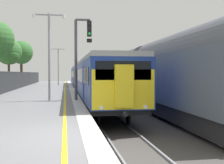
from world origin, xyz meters
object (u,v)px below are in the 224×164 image
object	(u,v)px
freight_train_adjacent_track	(128,73)
platform_lamp_mid	(49,49)
background_tree_right	(22,53)
background_tree_back	(9,53)
platform_lamp_far	(58,63)
commuter_train_at_platform	(88,77)
signal_gantry	(80,50)

from	to	relation	value
freight_train_adjacent_track	platform_lamp_mid	distance (m)	13.12
background_tree_right	background_tree_back	world-z (taller)	background_tree_right
freight_train_adjacent_track	platform_lamp_far	bearing A→B (deg)	119.05
commuter_train_at_platform	platform_lamp_mid	size ratio (longest dim) A/B	7.24
platform_lamp_mid	commuter_train_at_platform	bearing A→B (deg)	75.22
signal_gantry	platform_lamp_far	xyz separation A→B (m)	(-1.92, 24.01, -0.06)
commuter_train_at_platform	signal_gantry	xyz separation A→B (m)	(-1.48, -12.84, 1.94)
signal_gantry	background_tree_back	size ratio (longest dim) A/B	0.83
background_tree_back	freight_train_adjacent_track	bearing A→B (deg)	-35.67
freight_train_adjacent_track	background_tree_right	size ratio (longest dim) A/B	6.24
platform_lamp_far	background_tree_right	size ratio (longest dim) A/B	0.80
background_tree_right	signal_gantry	bearing A→B (deg)	-74.65
signal_gantry	commuter_train_at_platform	bearing A→B (deg)	83.43
commuter_train_at_platform	background_tree_right	size ratio (longest dim) A/B	5.92
freight_train_adjacent_track	signal_gantry	distance (m)	12.11
freight_train_adjacent_track	background_tree_right	bearing A→B (deg)	128.07
platform_lamp_far	signal_gantry	bearing A→B (deg)	-85.43
signal_gantry	background_tree_back	world-z (taller)	background_tree_back
signal_gantry	background_tree_right	size ratio (longest dim) A/B	0.78
background_tree_back	platform_lamp_far	bearing A→B (deg)	30.45
platform_lamp_mid	platform_lamp_far	world-z (taller)	platform_lamp_mid
freight_train_adjacent_track	background_tree_back	distance (m)	16.88
signal_gantry	platform_lamp_mid	world-z (taller)	platform_lamp_mid
platform_lamp_far	background_tree_back	bearing A→B (deg)	-149.55
background_tree_right	background_tree_back	distance (m)	6.85
signal_gantry	platform_lamp_far	bearing A→B (deg)	94.57
platform_lamp_mid	background_tree_right	xyz separation A→B (m)	(-5.55, 27.26, 1.54)
signal_gantry	background_tree_back	distance (m)	21.97
freight_train_adjacent_track	platform_lamp_far	xyz separation A→B (m)	(-7.40, 13.33, 1.46)
signal_gantry	background_tree_right	distance (m)	28.27
commuter_train_at_platform	freight_train_adjacent_track	distance (m)	4.57
platform_lamp_mid	platform_lamp_far	xyz separation A→B (m)	(-0.00, 24.05, -0.07)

